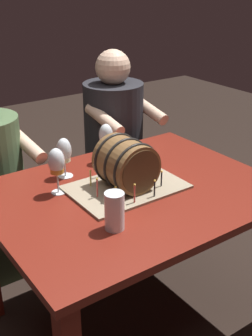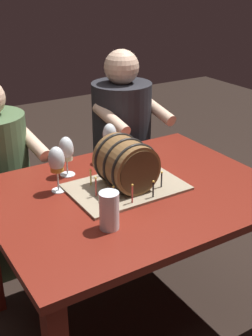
# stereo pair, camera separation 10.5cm
# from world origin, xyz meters

# --- Properties ---
(ground_plane) EXTENTS (8.00, 8.00, 0.00)m
(ground_plane) POSITION_xyz_m (0.00, 0.00, 0.00)
(ground_plane) COLOR black
(dining_table) EXTENTS (1.26, 0.97, 0.73)m
(dining_table) POSITION_xyz_m (0.00, 0.00, 0.63)
(dining_table) COLOR maroon
(dining_table) RESTS_ON ground
(barrel_cake) EXTENTS (0.50, 0.35, 0.24)m
(barrel_cake) POSITION_xyz_m (-0.02, 0.03, 0.84)
(barrel_cake) COLOR gray
(barrel_cake) RESTS_ON dining_table
(wine_glass_empty) EXTENTS (0.07, 0.07, 0.20)m
(wine_glass_empty) POSITION_xyz_m (0.08, 0.33, 0.87)
(wine_glass_empty) COLOR white
(wine_glass_empty) RESTS_ON dining_table
(wine_glass_amber) EXTENTS (0.07, 0.07, 0.21)m
(wine_glass_amber) POSITION_xyz_m (-0.28, 0.17, 0.87)
(wine_glass_amber) COLOR white
(wine_glass_amber) RESTS_ON dining_table
(wine_glass_white) EXTENTS (0.07, 0.07, 0.19)m
(wine_glass_white) POSITION_xyz_m (-0.18, 0.30, 0.86)
(wine_glass_white) COLOR white
(wine_glass_white) RESTS_ON dining_table
(beer_pint) EXTENTS (0.08, 0.08, 0.15)m
(beer_pint) POSITION_xyz_m (-0.24, -0.21, 0.80)
(beer_pint) COLOR white
(beer_pint) RESTS_ON dining_table
(person_seated_right) EXTENTS (0.42, 0.49, 1.21)m
(person_seated_right) POSITION_xyz_m (0.40, 0.76, 0.58)
(person_seated_right) COLOR black
(person_seated_right) RESTS_ON ground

